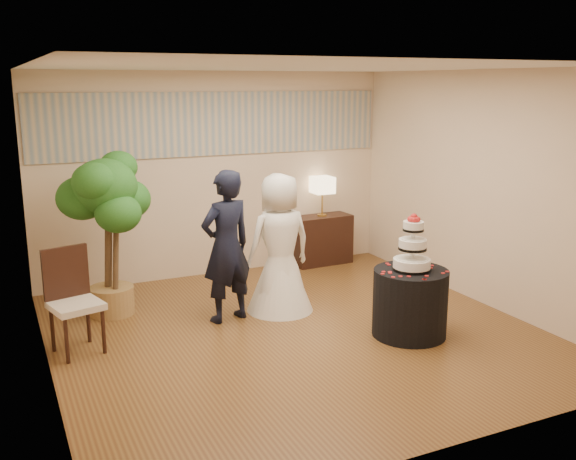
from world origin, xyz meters
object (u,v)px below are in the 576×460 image
wedding_cake (413,242)px  side_chair (76,302)px  groom (226,246)px  ficus_tree (108,234)px  cake_table (410,303)px  console (322,240)px  bride (280,243)px  table_lamp (322,196)px

wedding_cake → side_chair: (-3.27, 1.03, -0.50)m
groom → ficus_tree: (-1.16, 0.75, 0.10)m
cake_table → console: size_ratio=0.90×
groom → console: size_ratio=1.98×
groom → bride: size_ratio=1.05×
ficus_tree → console: bearing=14.9°
wedding_cake → cake_table: bearing=-90.0°
ficus_tree → side_chair: size_ratio=1.82×
wedding_cake → table_lamp: bearing=80.8°
cake_table → groom: bearing=142.0°
groom → wedding_cake: 2.04m
cake_table → console: bearing=80.8°
console → side_chair: 4.16m
bride → side_chair: 2.37m
groom → side_chair: (-1.67, -0.22, -0.34)m
wedding_cake → console: bearing=80.8°
ficus_tree → table_lamp: bearing=14.9°
ficus_tree → wedding_cake: bearing=-36.0°
bride → console: (1.40, 1.57, -0.46)m
wedding_cake → table_lamp: 2.90m
side_chair → bride: bearing=-8.2°
side_chair → cake_table: bearing=-32.1°
wedding_cake → ficus_tree: 3.42m
console → ficus_tree: 3.40m
ficus_tree → groom: bearing=-33.0°
wedding_cake → ficus_tree: (-2.77, 2.01, -0.07)m
table_lamp → side_chair: table_lamp is taller
groom → bride: bearing=169.2°
groom → cake_table: (1.61, -1.25, -0.50)m
wedding_cake → console: 2.98m
bride → console: bearing=-135.9°
cake_table → side_chair: 3.43m
bride → console: 2.15m
wedding_cake → bride: bearing=125.8°
table_lamp → ficus_tree: 3.34m
bride → side_chair: size_ratio=1.56×
groom → ficus_tree: size_ratio=0.90×
bride → console: bride is taller
cake_table → console: (0.46, 2.86, 0.00)m
cake_table → wedding_cake: bearing=90.0°
ficus_tree → side_chair: ficus_tree is taller
table_lamp → side_chair: bearing=-153.9°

